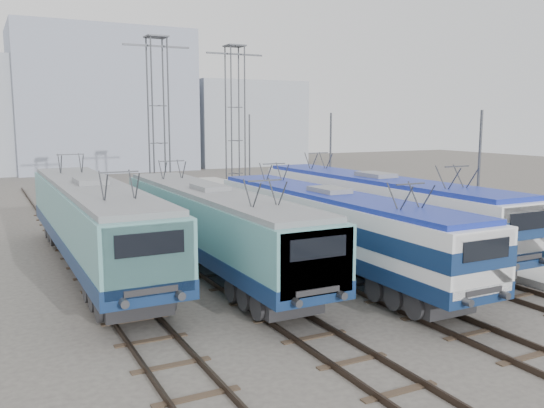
{
  "coord_description": "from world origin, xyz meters",
  "views": [
    {
      "loc": [
        -11.04,
        -16.33,
        6.59
      ],
      "look_at": [
        0.91,
        7.0,
        2.73
      ],
      "focal_mm": 38.0,
      "sensor_mm": 36.0,
      "label": 1
    }
  ],
  "objects_px": {
    "locomotive_center_right": "(331,223)",
    "mast_mid": "(330,169)",
    "mast_front": "(478,190)",
    "locomotive_center_left": "(212,223)",
    "locomotive_far_right": "(377,205)",
    "mast_rear": "(250,158)",
    "catenary_tower_east": "(235,119)",
    "catenary_tower_west": "(159,119)",
    "locomotive_far_left": "(93,218)"
  },
  "relations": [
    {
      "from": "catenary_tower_east",
      "to": "mast_front",
      "type": "relative_size",
      "value": 1.71
    },
    {
      "from": "locomotive_center_left",
      "to": "locomotive_far_right",
      "type": "relative_size",
      "value": 0.97
    },
    {
      "from": "locomotive_far_left",
      "to": "catenary_tower_west",
      "type": "bearing_deg",
      "value": 62.45
    },
    {
      "from": "mast_rear",
      "to": "locomotive_far_right",
      "type": "bearing_deg",
      "value": -95.49
    },
    {
      "from": "locomotive_far_right",
      "to": "mast_front",
      "type": "height_order",
      "value": "mast_front"
    },
    {
      "from": "locomotive_center_right",
      "to": "mast_mid",
      "type": "height_order",
      "value": "mast_mid"
    },
    {
      "from": "mast_front",
      "to": "locomotive_center_left",
      "type": "bearing_deg",
      "value": 157.65
    },
    {
      "from": "catenary_tower_west",
      "to": "mast_mid",
      "type": "xyz_separation_m",
      "value": [
        8.6,
        -8.0,
        -3.14
      ]
    },
    {
      "from": "locomotive_far_right",
      "to": "mast_front",
      "type": "bearing_deg",
      "value": -68.79
    },
    {
      "from": "locomotive_far_left",
      "to": "locomotive_center_left",
      "type": "distance_m",
      "value": 5.2
    },
    {
      "from": "locomotive_far_left",
      "to": "mast_front",
      "type": "xyz_separation_m",
      "value": [
        15.35,
        -7.06,
        1.15
      ]
    },
    {
      "from": "locomotive_center_left",
      "to": "locomotive_center_right",
      "type": "distance_m",
      "value": 5.09
    },
    {
      "from": "mast_front",
      "to": "mast_rear",
      "type": "distance_m",
      "value": 24.0
    },
    {
      "from": "locomotive_far_left",
      "to": "locomotive_far_right",
      "type": "xyz_separation_m",
      "value": [
        13.5,
        -2.29,
        -0.01
      ]
    },
    {
      "from": "locomotive_far_left",
      "to": "catenary_tower_east",
      "type": "xyz_separation_m",
      "value": [
        13.25,
        14.94,
        4.3
      ]
    },
    {
      "from": "locomotive_far_right",
      "to": "mast_mid",
      "type": "bearing_deg",
      "value": 75.65
    },
    {
      "from": "locomotive_far_left",
      "to": "locomotive_center_right",
      "type": "bearing_deg",
      "value": -28.98
    },
    {
      "from": "locomotive_center_right",
      "to": "mast_mid",
      "type": "xyz_separation_m",
      "value": [
        6.35,
        9.93,
        1.3
      ]
    },
    {
      "from": "mast_front",
      "to": "mast_rear",
      "type": "height_order",
      "value": "same"
    },
    {
      "from": "locomotive_center_right",
      "to": "mast_mid",
      "type": "relative_size",
      "value": 2.46
    },
    {
      "from": "locomotive_far_left",
      "to": "mast_rear",
      "type": "xyz_separation_m",
      "value": [
        15.35,
        16.94,
        1.15
      ]
    },
    {
      "from": "catenary_tower_west",
      "to": "mast_front",
      "type": "height_order",
      "value": "catenary_tower_west"
    },
    {
      "from": "locomotive_far_left",
      "to": "locomotive_center_right",
      "type": "distance_m",
      "value": 10.29
    },
    {
      "from": "locomotive_center_right",
      "to": "catenary_tower_east",
      "type": "height_order",
      "value": "catenary_tower_east"
    },
    {
      "from": "locomotive_far_left",
      "to": "locomotive_center_right",
      "type": "height_order",
      "value": "locomotive_far_left"
    },
    {
      "from": "catenary_tower_east",
      "to": "mast_mid",
      "type": "relative_size",
      "value": 1.71
    },
    {
      "from": "locomotive_far_left",
      "to": "mast_rear",
      "type": "bearing_deg",
      "value": 47.82
    },
    {
      "from": "locomotive_center_right",
      "to": "mast_rear",
      "type": "bearing_deg",
      "value": 73.85
    },
    {
      "from": "locomotive_far_right",
      "to": "catenary_tower_west",
      "type": "xyz_separation_m",
      "value": [
        -6.75,
        15.23,
        4.31
      ]
    },
    {
      "from": "locomotive_center_right",
      "to": "locomotive_center_left",
      "type": "bearing_deg",
      "value": 152.04
    },
    {
      "from": "locomotive_center_left",
      "to": "mast_front",
      "type": "distance_m",
      "value": 11.8
    },
    {
      "from": "catenary_tower_west",
      "to": "catenary_tower_east",
      "type": "distance_m",
      "value": 6.8
    },
    {
      "from": "locomotive_center_right",
      "to": "mast_front",
      "type": "height_order",
      "value": "mast_front"
    },
    {
      "from": "mast_rear",
      "to": "locomotive_center_right",
      "type": "bearing_deg",
      "value": -106.15
    },
    {
      "from": "locomotive_center_right",
      "to": "catenary_tower_east",
      "type": "distance_m",
      "value": 20.85
    },
    {
      "from": "locomotive_center_left",
      "to": "mast_front",
      "type": "relative_size",
      "value": 2.52
    },
    {
      "from": "locomotive_far_left",
      "to": "catenary_tower_east",
      "type": "distance_m",
      "value": 20.43
    },
    {
      "from": "locomotive_center_left",
      "to": "mast_front",
      "type": "height_order",
      "value": "mast_front"
    },
    {
      "from": "locomotive_center_left",
      "to": "mast_mid",
      "type": "distance_m",
      "value": 13.28
    },
    {
      "from": "locomotive_far_right",
      "to": "catenary_tower_east",
      "type": "xyz_separation_m",
      "value": [
        -0.25,
        17.23,
        4.31
      ]
    },
    {
      "from": "locomotive_far_right",
      "to": "mast_rear",
      "type": "bearing_deg",
      "value": 84.51
    },
    {
      "from": "mast_mid",
      "to": "locomotive_far_left",
      "type": "bearing_deg",
      "value": -162.15
    },
    {
      "from": "locomotive_center_right",
      "to": "mast_front",
      "type": "distance_m",
      "value": 6.8
    },
    {
      "from": "mast_rear",
      "to": "locomotive_center_left",
      "type": "bearing_deg",
      "value": -119.04
    },
    {
      "from": "mast_mid",
      "to": "mast_rear",
      "type": "relative_size",
      "value": 1.0
    },
    {
      "from": "locomotive_center_left",
      "to": "catenary_tower_west",
      "type": "xyz_separation_m",
      "value": [
        2.25,
        15.54,
        4.44
      ]
    },
    {
      "from": "locomotive_center_left",
      "to": "locomotive_center_right",
      "type": "bearing_deg",
      "value": -27.96
    },
    {
      "from": "catenary_tower_west",
      "to": "catenary_tower_east",
      "type": "bearing_deg",
      "value": 17.1
    },
    {
      "from": "locomotive_far_right",
      "to": "mast_mid",
      "type": "relative_size",
      "value": 2.62
    },
    {
      "from": "locomotive_far_right",
      "to": "mast_rear",
      "type": "xyz_separation_m",
      "value": [
        1.85,
        19.23,
        1.17
      ]
    }
  ]
}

